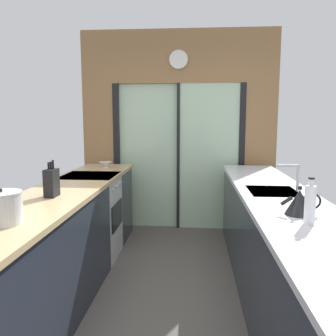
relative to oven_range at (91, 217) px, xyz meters
The scene contains 11 objects.
ground_plane 1.21m from the oven_range, 35.58° to the right, with size 5.04×7.60×0.02m, color #4C4742.
back_wall_unit 1.81m from the oven_range, 51.68° to the left, with size 2.64×0.12×2.70m.
left_counter_run 1.12m from the oven_range, 90.08° to the right, with size 0.62×3.80×0.92m.
right_counter_run 2.05m from the oven_range, 27.56° to the right, with size 0.62×3.80×0.92m.
sink_faucet 2.17m from the oven_range, 19.63° to the right, with size 0.19×0.02×0.23m.
oven_range is the anchor object (origin of this frame).
mixing_bowl 0.79m from the oven_range, 88.26° to the left, with size 0.17×0.17×0.07m.
knife_block 1.20m from the oven_range, 88.99° to the right, with size 0.08×0.14×0.29m.
stock_pot 1.86m from the oven_range, 89.40° to the right, with size 0.24×0.24×0.21m.
kettle 2.37m from the oven_range, 38.63° to the right, with size 0.26×0.18×0.19m.
soap_bottle 2.50m from the oven_range, 42.39° to the right, with size 0.06×0.06×0.28m.
Camera 1 is at (0.22, -2.41, 1.53)m, focal length 37.35 mm.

